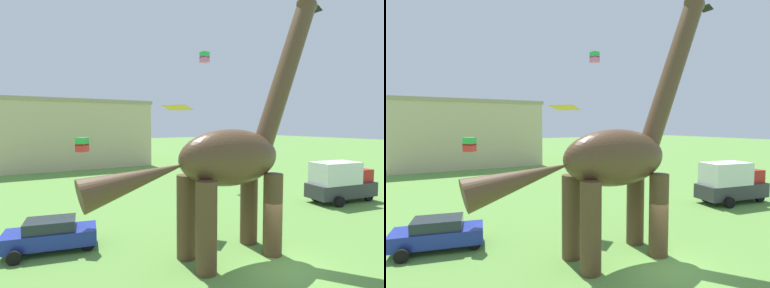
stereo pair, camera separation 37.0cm
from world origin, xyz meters
The scene contains 9 objects.
ground_plane centered at (0.00, 0.00, 0.00)m, with size 240.00×240.00×0.00m, color #5B8E3D.
dinosaur_sculpture centered at (-1.36, 2.06, 4.62)m, with size 12.22×2.59×12.77m.
parked_sedan_left centered at (-8.45, 6.91, 0.81)m, with size 4.46×2.55×1.55m.
parked_box_truck centered at (12.47, 5.88, 1.65)m, with size 5.84×2.87×3.20m.
kite_far_left centered at (-6.74, 7.82, 5.05)m, with size 0.73×0.73×0.75m.
kite_mid_left centered at (-1.18, 7.62, 7.15)m, with size 1.96×2.07×0.25m.
kite_drifting centered at (7.39, 18.10, 13.05)m, with size 0.83×0.83×1.07m.
kite_mid_right centered at (14.40, 10.22, 16.65)m, with size 0.84×1.14×0.36m.
background_building_block centered at (-2.23, 39.26, 4.80)m, with size 20.38×11.51×9.59m.
Camera 1 is at (-9.76, -9.13, 6.12)m, focal length 28.72 mm.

